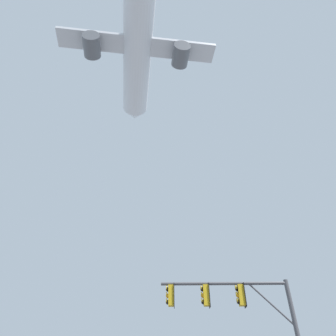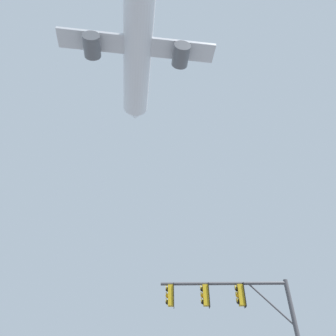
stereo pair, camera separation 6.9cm
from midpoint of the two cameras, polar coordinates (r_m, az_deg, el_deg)
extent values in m
cylinder|color=#4C4C51|center=(15.33, 10.35, -20.81)|extent=(5.87, 0.56, 0.15)
cylinder|color=#4C4C51|center=(15.57, 18.89, -23.28)|extent=(1.82, 0.21, 1.87)
cube|color=gold|center=(15.04, 0.45, -23.11)|extent=(0.28, 0.34, 0.90)
cylinder|color=gold|center=(15.16, 0.44, -21.23)|extent=(0.05, 0.05, 0.12)
cube|color=black|center=(15.04, 1.03, -23.10)|extent=(0.06, 0.46, 1.04)
sphere|color=black|center=(15.11, -0.15, -22.11)|extent=(0.20, 0.20, 0.20)
cylinder|color=gold|center=(15.12, -0.41, -21.89)|extent=(0.05, 0.21, 0.21)
sphere|color=orange|center=(15.04, -0.15, -23.15)|extent=(0.20, 0.20, 0.20)
cylinder|color=gold|center=(15.06, -0.42, -22.93)|extent=(0.05, 0.21, 0.21)
sphere|color=black|center=(14.98, -0.15, -24.19)|extent=(0.20, 0.20, 0.20)
cylinder|color=gold|center=(15.00, -0.42, -23.97)|extent=(0.05, 0.21, 0.21)
cube|color=gold|center=(15.11, 7.12, -22.92)|extent=(0.28, 0.34, 0.90)
cylinder|color=gold|center=(15.23, 6.97, -21.05)|extent=(0.05, 0.05, 0.12)
cube|color=black|center=(15.12, 7.69, -22.89)|extent=(0.06, 0.46, 1.04)
sphere|color=black|center=(15.16, 6.45, -21.95)|extent=(0.20, 0.20, 0.20)
cylinder|color=gold|center=(15.16, 6.17, -21.75)|extent=(0.05, 0.21, 0.21)
sphere|color=orange|center=(15.09, 6.53, -22.98)|extent=(0.20, 0.20, 0.20)
cylinder|color=gold|center=(15.10, 6.24, -22.77)|extent=(0.05, 0.21, 0.21)
sphere|color=black|center=(15.03, 6.61, -24.02)|extent=(0.20, 0.20, 0.20)
cylinder|color=gold|center=(15.04, 6.32, -23.81)|extent=(0.05, 0.21, 0.21)
cube|color=gold|center=(15.34, 13.62, -22.46)|extent=(0.28, 0.34, 0.90)
cylinder|color=gold|center=(15.46, 13.34, -20.64)|extent=(0.05, 0.05, 0.12)
cube|color=black|center=(15.37, 14.17, -22.41)|extent=(0.06, 0.46, 1.04)
sphere|color=black|center=(15.37, 12.91, -21.54)|extent=(0.20, 0.20, 0.20)
cylinder|color=gold|center=(15.38, 12.62, -21.35)|extent=(0.05, 0.21, 0.21)
sphere|color=orange|center=(15.31, 13.06, -22.55)|extent=(0.20, 0.20, 0.20)
cylinder|color=gold|center=(15.31, 12.77, -22.36)|extent=(0.05, 0.21, 0.21)
sphere|color=black|center=(15.25, 13.21, -23.57)|extent=(0.20, 0.20, 0.20)
cylinder|color=gold|center=(15.25, 12.92, -23.37)|extent=(0.05, 0.21, 0.21)
cylinder|color=white|center=(49.26, -5.87, 21.92)|extent=(6.10, 24.81, 4.37)
cone|color=white|center=(57.72, -6.37, 10.40)|extent=(4.35, 3.29, 4.15)
cube|color=silver|center=(48.35, -5.89, 22.19)|extent=(23.35, 4.64, 0.49)
cylinder|color=#595B60|center=(47.90, -14.36, 21.63)|extent=(2.68, 3.44, 2.46)
cylinder|color=#595B60|center=(47.47, 2.40, 20.66)|extent=(2.68, 3.44, 2.46)
camera|label=1|loc=(0.03, -90.08, 0.06)|focal=32.04mm
camera|label=2|loc=(0.03, 89.92, -0.06)|focal=32.04mm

